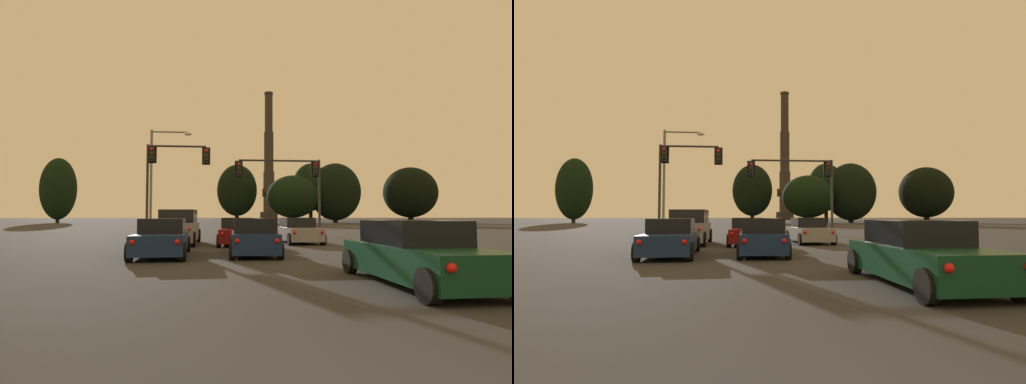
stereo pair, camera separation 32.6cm
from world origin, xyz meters
The scene contains 17 objects.
hatchback_center_lane_second centered at (0.17, 12.88, 0.66)m, with size 2.01×4.15×1.44m.
sedan_center_lane_front centered at (-0.22, 18.81, 0.67)m, with size 2.17×4.77×1.43m.
sedan_right_lane_front centered at (3.28, 19.91, 0.67)m, with size 2.17×4.77×1.43m.
sedan_right_lane_third centered at (3.25, 6.04, 0.67)m, with size 2.13×4.76×1.43m.
suv_left_lane_front centered at (-3.36, 19.29, 0.90)m, with size 2.17×4.93×1.86m.
sedan_left_lane_second centered at (-3.34, 13.00, 0.67)m, with size 2.14×4.76×1.43m.
traffic_light_far_right centered at (5.92, 58.94, 3.82)m, with size 0.78×0.50×5.82m.
traffic_light_overhead_right centered at (4.11, 26.62, 4.43)m, with size 6.52×0.50×5.74m.
traffic_light_overhead_left centered at (-4.78, 25.48, 4.92)m, with size 4.52×0.50×6.50m.
street_lamp centered at (-6.02, 29.15, 5.13)m, with size 3.24×0.36×8.32m.
smokestack centered at (17.84, 150.32, 19.58)m, with size 6.87×6.87×49.91m.
treeline_center_right centered at (24.10, 82.77, 6.78)m, with size 11.19×10.07×13.07m.
treeline_right_mid centered at (2.64, 84.78, 7.12)m, with size 8.78×7.91×12.78m.
treeline_center_left centered at (41.51, 83.25, 6.77)m, with size 11.95×10.76×12.44m.
treeline_far_right centered at (-35.69, 86.35, 7.34)m, with size 7.52×6.77×13.99m.
treeline_far_left centered at (18.77, 83.39, 7.79)m, with size 8.08×7.27×13.06m.
treeline_left_mid centered at (14.39, 81.18, 5.61)m, with size 11.15×10.03×10.16m.
Camera 1 is at (-1.17, -2.61, 1.53)m, focal length 28.00 mm.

